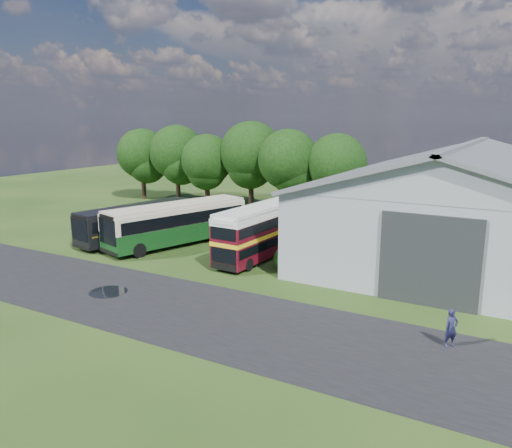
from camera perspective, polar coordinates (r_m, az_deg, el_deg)
The scene contains 16 objects.
ground at distance 31.58m, azimuth -10.69°, elevation -6.51°, with size 120.00×120.00×0.00m, color #1B3510.
asphalt_road at distance 27.60m, azimuth -9.91°, elevation -9.26°, with size 60.00×8.00×0.02m, color black.
puddle at distance 30.51m, azimuth -16.52°, elevation -7.48°, with size 2.20×2.20×0.01m, color black.
storage_shed at distance 39.38m, azimuth 22.60°, elevation 2.71°, with size 18.80×24.80×8.15m.
tree_far_left at distance 63.33m, azimuth -12.88°, elevation 7.83°, with size 6.12×6.12×8.64m.
tree_left_a at distance 60.46m, azimuth -9.02°, elevation 8.09°, with size 6.46×6.46×9.12m.
tree_left_b at distance 56.71m, azimuth -5.64°, elevation 7.29°, with size 5.78×5.78×8.16m.
tree_mid at distance 55.04m, azimuth -0.57°, elevation 8.18°, with size 6.80×6.80×9.60m.
tree_right_a at distance 51.86m, azimuth 3.69°, elevation 7.36°, with size 6.26×6.26×8.83m.
tree_right_b at distance 50.65m, azimuth 9.22°, elevation 6.83°, with size 5.98×5.98×8.45m.
shrub_front at distance 33.43m, azimuth 3.47°, elevation -5.26°, with size 1.70×1.70×1.70m, color #194714.
shrub_mid at distance 35.17m, azimuth 4.91°, elevation -4.40°, with size 1.60×1.60×1.60m, color #194714.
bus_green_single at distance 39.99m, azimuth -8.98°, elevation 0.12°, with size 6.17×12.27×3.30m.
bus_maroon_double at distance 35.60m, azimuth 0.42°, elevation -0.98°, with size 2.68×8.98×3.82m.
bus_dark_single at distance 42.16m, azimuth -13.36°, elevation 0.27°, with size 4.32×10.83×2.91m.
visitor_a at distance 24.00m, azimuth 21.41°, elevation -11.06°, with size 0.63×0.42×1.74m, color #1C1C3E.
Camera 1 is at (19.56, -22.70, 9.98)m, focal length 35.00 mm.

